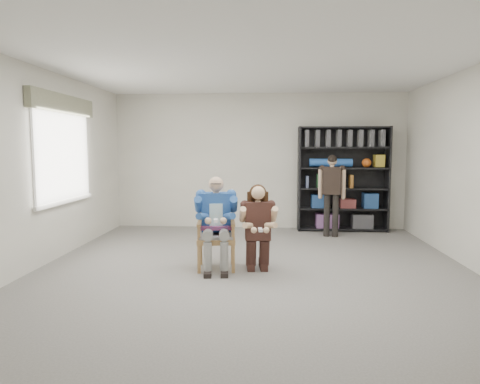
# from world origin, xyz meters

# --- Properties ---
(room_shell) EXTENTS (6.00, 7.00, 2.80)m
(room_shell) POSITION_xyz_m (0.00, 0.00, 1.40)
(room_shell) COLOR white
(room_shell) RESTS_ON ground
(floor) EXTENTS (6.00, 7.00, 0.01)m
(floor) POSITION_xyz_m (0.00, 0.00, 0.00)
(floor) COLOR slate
(floor) RESTS_ON ground
(window_left) EXTENTS (0.16, 2.00, 1.75)m
(window_left) POSITION_xyz_m (-2.95, 1.00, 1.63)
(window_left) COLOR silver
(window_left) RESTS_ON room_shell
(armchair) EXTENTS (0.63, 0.62, 1.00)m
(armchair) POSITION_xyz_m (-0.51, 0.35, 0.50)
(armchair) COLOR #996941
(armchair) RESTS_ON floor
(seated_man) EXTENTS (0.64, 0.83, 1.30)m
(seated_man) POSITION_xyz_m (-0.51, 0.35, 0.65)
(seated_man) COLOR navy
(seated_man) RESTS_ON floor
(kneeling_woman) EXTENTS (0.58, 0.85, 1.19)m
(kneeling_woman) POSITION_xyz_m (0.07, 0.23, 0.59)
(kneeling_woman) COLOR #321C17
(kneeling_woman) RESTS_ON floor
(bookshelf) EXTENTS (1.80, 0.38, 2.10)m
(bookshelf) POSITION_xyz_m (1.70, 3.28, 1.05)
(bookshelf) COLOR black
(bookshelf) RESTS_ON floor
(standing_man) EXTENTS (0.52, 0.36, 1.55)m
(standing_man) POSITION_xyz_m (1.39, 2.65, 0.78)
(standing_man) COLOR black
(standing_man) RESTS_ON floor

